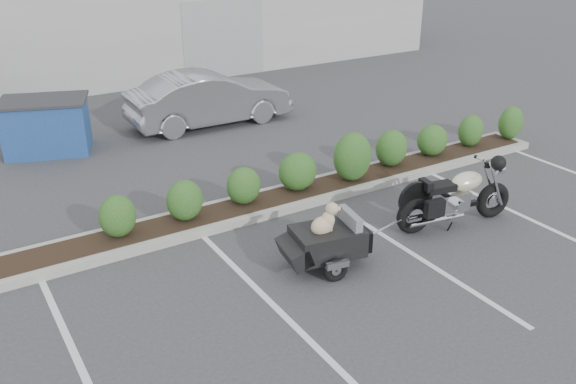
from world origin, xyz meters
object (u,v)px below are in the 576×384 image
motorcycle (456,198)px  dumpster (46,125)px  sedan (209,98)px  pet_trailer (326,240)px

motorcycle → dumpster: size_ratio=1.04×
motorcycle → sedan: bearing=109.0°
sedan → dumpster: bearing=89.7°
motorcycle → dumpster: motorcycle is taller
pet_trailer → dumpster: bearing=118.3°
pet_trailer → dumpster: dumpster is taller
pet_trailer → sedan: (1.55, 7.64, 0.23)m
motorcycle → sedan: size_ratio=0.55×
sedan → dumpster: 4.13m
sedan → dumpster: size_ratio=1.89×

